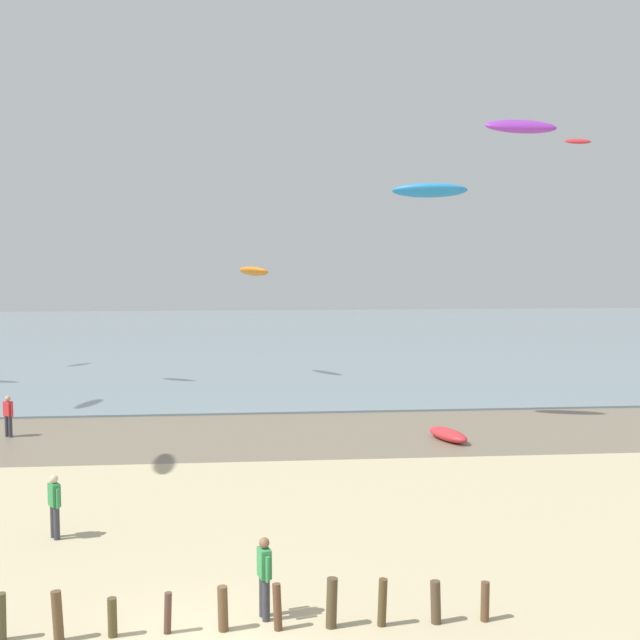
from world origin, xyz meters
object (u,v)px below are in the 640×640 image
(grounded_kite, at_px, (448,435))
(person_mid_beach, at_px, (8,415))
(person_by_waterline, at_px, (55,504))
(kite_aloft_9, at_px, (254,271))
(kite_aloft_10, at_px, (429,190))
(kite_aloft_2, at_px, (578,141))
(person_nearest_camera, at_px, (264,575))
(kite_aloft_5, at_px, (521,127))

(grounded_kite, bearing_deg, person_mid_beach, 63.66)
(person_by_waterline, relative_size, kite_aloft_9, 0.60)
(person_by_waterline, relative_size, kite_aloft_10, 0.52)
(grounded_kite, distance_m, kite_aloft_2, 34.86)
(grounded_kite, bearing_deg, person_nearest_camera, 133.75)
(person_nearest_camera, height_order, kite_aloft_2, kite_aloft_2)
(grounded_kite, distance_m, kite_aloft_5, 12.64)
(kite_aloft_9, distance_m, kite_aloft_10, 16.23)
(person_mid_beach, bearing_deg, kite_aloft_5, -5.82)
(person_nearest_camera, distance_m, person_mid_beach, 20.11)
(kite_aloft_2, distance_m, kite_aloft_10, 28.99)
(person_mid_beach, xyz_separation_m, kite_aloft_5, (20.70, -2.11, 11.64))
(person_nearest_camera, bearing_deg, kite_aloft_9, 89.95)
(kite_aloft_2, height_order, kite_aloft_5, kite_aloft_2)
(person_mid_beach, distance_m, kite_aloft_5, 23.85)
(kite_aloft_2, xyz_separation_m, kite_aloft_9, (-24.04, -9.35, -9.37))
(person_mid_beach, xyz_separation_m, kite_aloft_10, (17.77, 1.09, 9.37))
(person_mid_beach, bearing_deg, kite_aloft_9, 55.69)
(kite_aloft_2, distance_m, kite_aloft_5, 29.85)
(person_mid_beach, xyz_separation_m, kite_aloft_9, (10.20, 14.94, 5.60))
(kite_aloft_9, bearing_deg, kite_aloft_2, 78.16)
(person_nearest_camera, relative_size, kite_aloft_10, 0.52)
(kite_aloft_2, bearing_deg, grounded_kite, -123.94)
(person_by_waterline, bearing_deg, grounded_kite, 37.25)
(grounded_kite, relative_size, kite_aloft_5, 0.79)
(grounded_kite, xyz_separation_m, kite_aloft_5, (2.82, 0.12, 12.32))
(person_mid_beach, height_order, kite_aloft_5, kite_aloft_5)
(kite_aloft_5, bearing_deg, person_nearest_camera, -130.95)
(person_by_waterline, distance_m, kite_aloft_9, 28.26)
(kite_aloft_9, bearing_deg, kite_aloft_5, -1.45)
(kite_aloft_9, bearing_deg, person_mid_beach, -67.40)
(person_nearest_camera, bearing_deg, kite_aloft_2, 59.97)
(person_nearest_camera, relative_size, kite_aloft_9, 0.60)
(person_by_waterline, bearing_deg, kite_aloft_5, 32.35)
(person_mid_beach, xyz_separation_m, grounded_kite, (17.88, -2.23, -0.68))
(kite_aloft_5, relative_size, kite_aloft_10, 0.93)
(kite_aloft_5, xyz_separation_m, kite_aloft_9, (-10.51, 17.05, -6.04))
(person_mid_beach, relative_size, kite_aloft_9, 0.60)
(grounded_kite, xyz_separation_m, kite_aloft_10, (-0.11, 3.32, 10.05))
(person_by_waterline, bearing_deg, kite_aloft_10, 45.62)
(person_nearest_camera, distance_m, kite_aloft_9, 32.78)
(person_by_waterline, bearing_deg, kite_aloft_9, 78.66)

